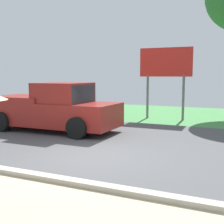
{
  "coord_description": "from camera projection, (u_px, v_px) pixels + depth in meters",
  "views": [
    {
      "loc": [
        3.91,
        -7.01,
        2.16
      ],
      "look_at": [
        0.22,
        1.0,
        1.1
      ],
      "focal_mm": 48.92,
      "sensor_mm": 36.0,
      "label": 1
    }
  ],
  "objects": [
    {
      "name": "pickup_truck",
      "position": [
        54.0,
        109.0,
        11.93
      ],
      "size": [
        5.2,
        2.28,
        1.88
      ],
      "rotation": [
        0.0,
        0.0,
        -0.11
      ],
      "color": "maroon",
      "rests_on": "ground_plane"
    },
    {
      "name": "roadside_billboard",
      "position": [
        166.0,
        67.0,
        14.88
      ],
      "size": [
        2.6,
        0.12,
        3.5
      ],
      "color": "slate",
      "rests_on": "ground_plane"
    },
    {
      "name": "ground_plane",
      "position": [
        129.0,
        138.0,
        10.87
      ],
      "size": [
        40.0,
        22.0,
        0.2
      ],
      "color": "#4C4C4F"
    }
  ]
}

